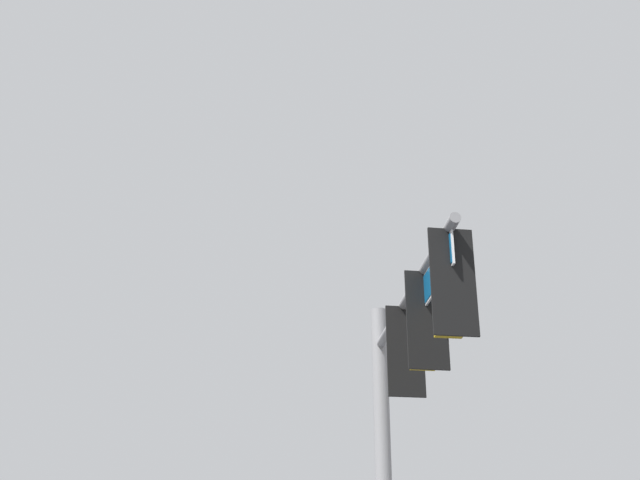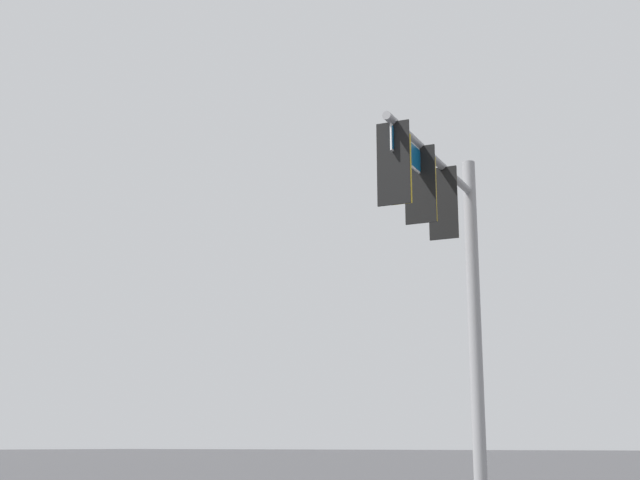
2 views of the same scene
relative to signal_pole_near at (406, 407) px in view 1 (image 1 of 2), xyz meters
name	(u,v)px [view 1 (image 1 of 2)]	position (x,y,z in m)	size (l,w,h in m)	color
signal_pole_near	(406,407)	(0.00, 0.00, 0.00)	(4.64, 0.91, 6.61)	gray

